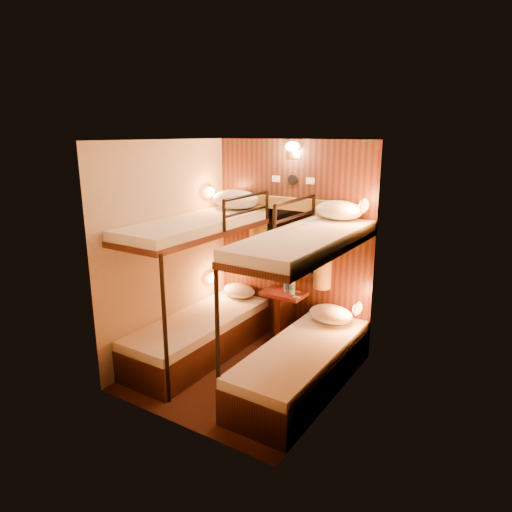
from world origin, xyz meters
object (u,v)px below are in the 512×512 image
Objects in this scene: bottle_left at (287,285)px; bottle_right at (292,286)px; table at (284,311)px; bunk_right at (303,336)px; bunk_left at (199,309)px.

bottle_left is 0.88× the size of bottle_right.
table is at bearing -174.06° from bottle_left.
table is 0.33m from bottle_left.
bottle_left is at bearing 128.01° from bunk_right.
bottle_left is (0.03, 0.00, 0.33)m from table.
bottle_left is (0.68, 0.78, 0.18)m from bunk_left.
table is (0.65, 0.78, -0.14)m from bunk_left.
bunk_right is 2.90× the size of table.
bottle_right is at bearing 124.71° from bunk_right.
bunk_right is 1.01m from bottle_left.
bunk_left is at bearing -129.67° from table.
bottle_right is (0.12, -0.02, 0.34)m from table.
bunk_left is 1.30m from bunk_right.
bunk_left is 7.68× the size of bottle_right.
bottle_right is (0.08, -0.02, 0.01)m from bottle_left.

